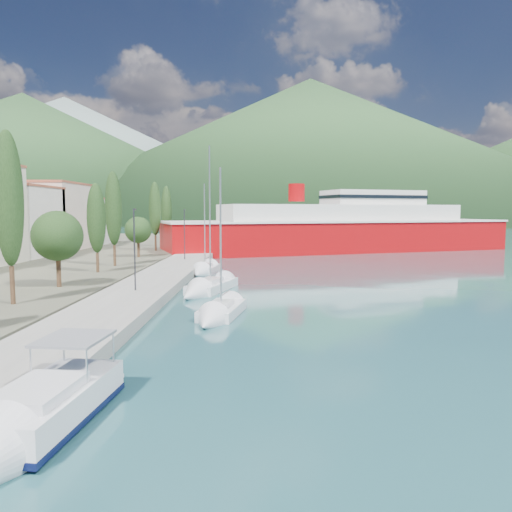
{
  "coord_description": "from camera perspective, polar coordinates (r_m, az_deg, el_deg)",
  "views": [
    {
      "loc": [
        0.45,
        -21.16,
        6.7
      ],
      "look_at": [
        0.0,
        14.0,
        3.5
      ],
      "focal_mm": 35.0,
      "sensor_mm": 36.0,
      "label": 1
    }
  ],
  "objects": [
    {
      "name": "quay",
      "position": [
        48.51,
        -10.52,
        -2.35
      ],
      "size": [
        5.0,
        88.0,
        0.8
      ],
      "primitive_type": "cube",
      "color": "gray",
      "rests_on": "ground"
    },
    {
      "name": "ground",
      "position": [
        141.32,
        0.55,
        2.48
      ],
      "size": [
        1400.0,
        1400.0,
        0.0
      ],
      "primitive_type": "plane",
      "color": "#25555A"
    },
    {
      "name": "tree_row",
      "position": [
        53.79,
        -16.72,
        4.06
      ],
      "size": [
        3.94,
        63.71,
        11.11
      ],
      "color": "#47301E",
      "rests_on": "land_strip"
    },
    {
      "name": "motor_cruiser",
      "position": [
        16.46,
        -24.79,
        -17.42
      ],
      "size": [
        3.15,
        8.49,
        3.07
      ],
      "color": "black",
      "rests_on": "ground"
    },
    {
      "name": "sailboat_far",
      "position": [
        53.06,
        -6.17,
        -1.76
      ],
      "size": [
        2.99,
        7.33,
        10.48
      ],
      "color": "silver",
      "rests_on": "ground"
    },
    {
      "name": "sailboat_mid",
      "position": [
        40.41,
        -6.16,
        -3.93
      ],
      "size": [
        4.74,
        9.29,
        12.93
      ],
      "color": "silver",
      "rests_on": "ground"
    },
    {
      "name": "sailboat_near",
      "position": [
        30.73,
        -4.66,
        -6.88
      ],
      "size": [
        3.29,
        7.37,
        10.22
      ],
      "color": "silver",
      "rests_on": "ground"
    },
    {
      "name": "lamp_posts",
      "position": [
        37.93,
        -13.7,
        1.09
      ],
      "size": [
        0.15,
        47.88,
        6.06
      ],
      "color": "#2D2D33",
      "rests_on": "quay"
    },
    {
      "name": "hills_near",
      "position": [
        407.8,
        14.85,
        11.01
      ],
      "size": [
        1010.0,
        520.0,
        115.0
      ],
      "color": "#2A4D27",
      "rests_on": "ground"
    },
    {
      "name": "hills_far",
      "position": [
        658.44,
        13.09,
        11.23
      ],
      "size": [
        1480.0,
        900.0,
        180.0
      ],
      "color": "gray",
      "rests_on": "ground"
    },
    {
      "name": "ferry",
      "position": [
        83.92,
        9.8,
        2.95
      ],
      "size": [
        58.92,
        31.13,
        11.55
      ],
      "color": "#A0060A",
      "rests_on": "ground"
    }
  ]
}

